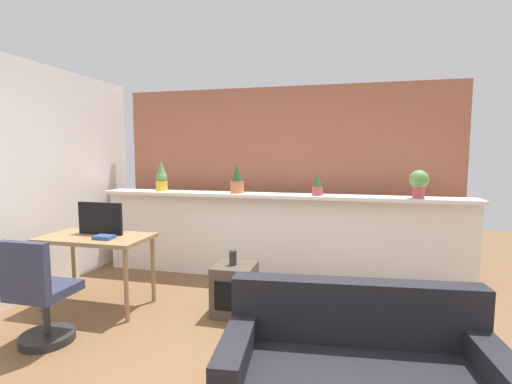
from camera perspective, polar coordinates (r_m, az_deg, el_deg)
ground_plane at (r=3.13m, az=-4.56°, el=-24.75°), size 12.00×12.00×0.00m
divider_wall at (r=4.75m, az=3.07°, el=-7.07°), size 4.61×0.16×1.05m
plant_shelf at (r=4.62m, az=3.02°, el=-0.56°), size 4.61×0.35×0.04m
brick_wall_behind at (r=5.23m, az=4.35°, el=2.13°), size 4.61×0.10×2.50m
potted_plant_0 at (r=5.16m, az=-14.24°, el=2.22°), size 0.15×0.15×0.40m
potted_plant_1 at (r=4.74m, az=-2.91°, el=1.74°), size 0.17×0.17×0.37m
potted_plant_2 at (r=4.52m, az=9.41°, el=0.94°), size 0.13×0.13×0.28m
potted_plant_3 at (r=4.56m, az=23.67°, el=1.43°), size 0.21×0.21×0.32m
desk at (r=4.22m, az=-23.26°, el=-7.31°), size 1.10×0.60×0.75m
tv_monitor at (r=4.23m, az=-22.72°, el=-3.75°), size 0.50×0.04×0.34m
office_chair at (r=3.67m, az=-30.17°, el=-14.08°), size 0.44×0.45×0.91m
side_cube_shelf at (r=3.83m, az=-3.29°, el=-14.64°), size 0.40×0.41×0.50m
vase_on_shelf at (r=3.73m, az=-3.55°, el=-9.99°), size 0.07×0.07×0.15m
book_on_desk at (r=4.01m, az=-22.22°, el=-6.43°), size 0.18×0.13×0.04m
couch at (r=2.48m, az=15.39°, el=-26.28°), size 1.63×0.91×0.80m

